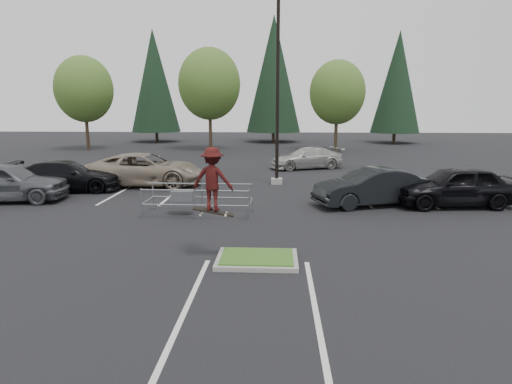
{
  "coord_description": "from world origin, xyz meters",
  "views": [
    {
      "loc": [
        0.53,
        -11.04,
        4.15
      ],
      "look_at": [
        -0.1,
        1.5,
        1.63
      ],
      "focal_mm": 30.0,
      "sensor_mm": 36.0,
      "label": 1
    }
  ],
  "objects_px": {
    "decid_c": "(337,94)",
    "skateboarder": "(213,179)",
    "car_l_grey": "(5,182)",
    "decid_a": "(84,91)",
    "car_far_silver": "(308,158)",
    "decid_b": "(209,86)",
    "car_r_black": "(455,186)",
    "conif_a": "(154,81)",
    "car_r_charc": "(371,187)",
    "cart_corral": "(187,196)",
    "car_l_tan": "(145,169)",
    "car_l_black": "(65,176)",
    "conif_c": "(397,82)",
    "conif_b": "(274,74)",
    "light_pole": "(277,99)"
  },
  "relations": [
    {
      "from": "decid_b",
      "to": "car_r_black",
      "type": "xyz_separation_m",
      "value": [
        14.01,
        -23.53,
        -5.18
      ]
    },
    {
      "from": "decid_c",
      "to": "car_l_tan",
      "type": "height_order",
      "value": "decid_c"
    },
    {
      "from": "conif_a",
      "to": "conif_b",
      "type": "height_order",
      "value": "conif_b"
    },
    {
      "from": "skateboarder",
      "to": "car_l_grey",
      "type": "distance_m",
      "value": 12.41
    },
    {
      "from": "conif_a",
      "to": "decid_c",
      "type": "bearing_deg",
      "value": -26.96
    },
    {
      "from": "conif_c",
      "to": "car_l_grey",
      "type": "distance_m",
      "value": 41.74
    },
    {
      "from": "decid_a",
      "to": "light_pole",
      "type": "bearing_deg",
      "value": -44.25
    },
    {
      "from": "car_l_black",
      "to": "decid_b",
      "type": "bearing_deg",
      "value": -20.23
    },
    {
      "from": "conif_b",
      "to": "cart_corral",
      "type": "xyz_separation_m",
      "value": [
        -2.96,
        -35.51,
        -7.12
      ]
    },
    {
      "from": "conif_b",
      "to": "car_r_charc",
      "type": "xyz_separation_m",
      "value": [
        4.5,
        -33.5,
        -7.06
      ]
    },
    {
      "from": "car_l_black",
      "to": "car_r_charc",
      "type": "bearing_deg",
      "value": -109.04
    },
    {
      "from": "car_l_grey",
      "to": "car_r_charc",
      "type": "relative_size",
      "value": 1.07
    },
    {
      "from": "car_l_grey",
      "to": "car_far_silver",
      "type": "xyz_separation_m",
      "value": [
        14.08,
        11.0,
        -0.16
      ]
    },
    {
      "from": "car_l_black",
      "to": "car_far_silver",
      "type": "relative_size",
      "value": 1.06
    },
    {
      "from": "cart_corral",
      "to": "car_far_silver",
      "type": "distance_m",
      "value": 14.15
    },
    {
      "from": "car_far_silver",
      "to": "car_l_grey",
      "type": "bearing_deg",
      "value": -71.86
    },
    {
      "from": "car_l_tan",
      "to": "car_r_black",
      "type": "height_order",
      "value": "car_r_black"
    },
    {
      "from": "decid_a",
      "to": "decid_c",
      "type": "bearing_deg",
      "value": -0.48
    },
    {
      "from": "conif_b",
      "to": "conif_c",
      "type": "height_order",
      "value": "conif_b"
    },
    {
      "from": "car_r_charc",
      "to": "car_far_silver",
      "type": "relative_size",
      "value": 0.97
    },
    {
      "from": "decid_a",
      "to": "conif_a",
      "type": "xyz_separation_m",
      "value": [
        4.01,
        9.97,
        1.52
      ]
    },
    {
      "from": "conif_a",
      "to": "car_r_black",
      "type": "bearing_deg",
      "value": -56.31
    },
    {
      "from": "car_r_charc",
      "to": "conif_c",
      "type": "bearing_deg",
      "value": 145.59
    },
    {
      "from": "decid_a",
      "to": "car_r_black",
      "type": "height_order",
      "value": "decid_a"
    },
    {
      "from": "conif_a",
      "to": "car_r_black",
      "type": "height_order",
      "value": "conif_a"
    },
    {
      "from": "decid_c",
      "to": "car_l_grey",
      "type": "distance_m",
      "value": 29.09
    },
    {
      "from": "decid_b",
      "to": "decid_c",
      "type": "distance_m",
      "value": 12.05
    },
    {
      "from": "skateboarder",
      "to": "car_l_tan",
      "type": "bearing_deg",
      "value": -54.57
    },
    {
      "from": "decid_a",
      "to": "decid_c",
      "type": "distance_m",
      "value": 24.0
    },
    {
      "from": "car_r_charc",
      "to": "car_r_black",
      "type": "xyz_separation_m",
      "value": [
        3.5,
        0.0,
        0.07
      ]
    },
    {
      "from": "car_l_tan",
      "to": "skateboarder",
      "type": "bearing_deg",
      "value": -155.12
    },
    {
      "from": "conif_a",
      "to": "skateboarder",
      "type": "distance_m",
      "value": 42.08
    },
    {
      "from": "car_l_black",
      "to": "car_r_charc",
      "type": "xyz_separation_m",
      "value": [
        14.5,
        -2.43,
        0.03
      ]
    },
    {
      "from": "cart_corral",
      "to": "conif_c",
      "type": "bearing_deg",
      "value": 64.88
    },
    {
      "from": "light_pole",
      "to": "car_l_grey",
      "type": "bearing_deg",
      "value": -157.38
    },
    {
      "from": "decid_c",
      "to": "skateboarder",
      "type": "bearing_deg",
      "value": -103.64
    },
    {
      "from": "car_l_black",
      "to": "car_r_black",
      "type": "distance_m",
      "value": 18.16
    },
    {
      "from": "decid_a",
      "to": "conif_c",
      "type": "height_order",
      "value": "conif_c"
    },
    {
      "from": "car_l_black",
      "to": "car_r_black",
      "type": "relative_size",
      "value": 1.04
    },
    {
      "from": "conif_a",
      "to": "cart_corral",
      "type": "relative_size",
      "value": 3.15
    },
    {
      "from": "cart_corral",
      "to": "car_l_grey",
      "type": "bearing_deg",
      "value": 167.78
    },
    {
      "from": "light_pole",
      "to": "car_l_tan",
      "type": "distance_m",
      "value": 7.96
    },
    {
      "from": "decid_a",
      "to": "skateboarder",
      "type": "xyz_separation_m",
      "value": [
        16.81,
        -29.82,
        -3.36
      ]
    },
    {
      "from": "conif_c",
      "to": "decid_b",
      "type": "bearing_deg",
      "value": -155.86
    },
    {
      "from": "decid_a",
      "to": "conif_b",
      "type": "xyz_separation_m",
      "value": [
        18.01,
        10.47,
        2.27
      ]
    },
    {
      "from": "car_l_tan",
      "to": "conif_b",
      "type": "bearing_deg",
      "value": -13.4
    },
    {
      "from": "car_r_charc",
      "to": "car_r_black",
      "type": "bearing_deg",
      "value": 71.88
    },
    {
      "from": "skateboarder",
      "to": "car_r_charc",
      "type": "bearing_deg",
      "value": -120.37
    },
    {
      "from": "light_pole",
      "to": "conif_a",
      "type": "height_order",
      "value": "conif_a"
    },
    {
      "from": "skateboarder",
      "to": "conif_a",
      "type": "bearing_deg",
      "value": -62.52
    }
  ]
}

